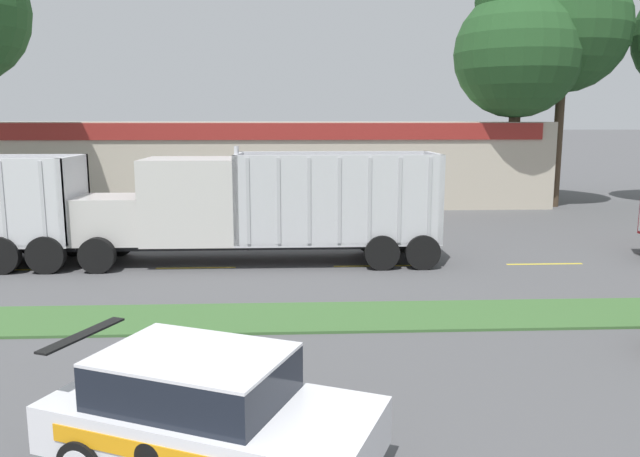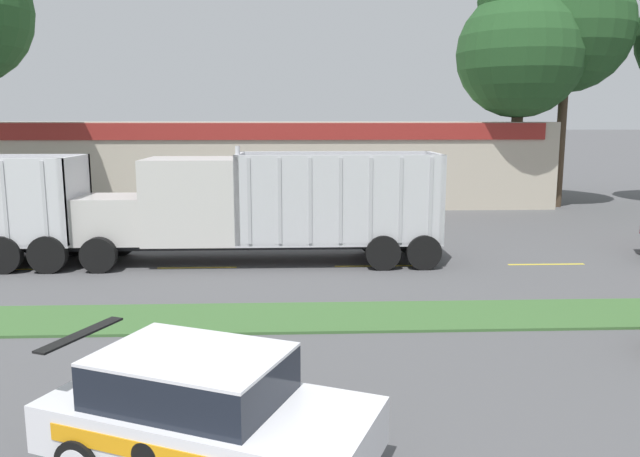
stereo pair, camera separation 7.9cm
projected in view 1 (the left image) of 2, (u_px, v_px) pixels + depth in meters
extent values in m
cube|color=#3D6633|center=(275.00, 318.00, 14.06)|extent=(120.00, 2.13, 0.06)
cube|color=yellow|center=(15.00, 270.00, 18.67)|extent=(2.40, 0.14, 0.01)
cube|color=yellow|center=(196.00, 268.00, 18.93)|extent=(2.40, 0.14, 0.01)
cube|color=yellow|center=(373.00, 266.00, 19.18)|extent=(2.40, 0.14, 0.01)
cube|color=yellow|center=(544.00, 264.00, 19.44)|extent=(2.40, 0.14, 0.01)
cube|color=black|center=(254.00, 243.00, 19.60)|extent=(11.43, 1.34, 0.18)
cube|color=silver|center=(107.00, 219.00, 19.25)|extent=(2.41, 1.99, 1.42)
cube|color=#B7B7BC|center=(66.00, 219.00, 19.19)|extent=(0.06, 1.70, 1.20)
cube|color=silver|center=(191.00, 200.00, 19.27)|extent=(2.79, 2.43, 2.57)
cube|color=black|center=(144.00, 186.00, 19.13)|extent=(0.04, 2.07, 1.16)
cylinder|color=silver|center=(237.00, 175.00, 18.42)|extent=(0.14, 0.14, 1.69)
cube|color=silver|center=(336.00, 238.00, 19.70)|extent=(6.23, 2.43, 0.12)
cube|color=silver|center=(239.00, 196.00, 19.33)|extent=(0.16, 2.43, 2.66)
cube|color=silver|center=(432.00, 195.00, 19.61)|extent=(0.16, 2.43, 2.66)
cube|color=silver|center=(339.00, 200.00, 18.35)|extent=(6.23, 0.16, 2.66)
cube|color=silver|center=(334.00, 192.00, 20.59)|extent=(6.23, 0.16, 2.66)
cube|color=#B2B2B7|center=(248.00, 201.00, 18.13)|extent=(0.10, 0.04, 2.53)
cube|color=#B2B2B7|center=(279.00, 201.00, 18.17)|extent=(0.10, 0.04, 2.53)
cube|color=#B2B2B7|center=(309.00, 201.00, 18.21)|extent=(0.10, 0.04, 2.53)
cube|color=#B2B2B7|center=(339.00, 201.00, 18.25)|extent=(0.10, 0.04, 2.53)
cube|color=#B2B2B7|center=(370.00, 201.00, 18.30)|extent=(0.10, 0.04, 2.53)
cube|color=#B2B2B7|center=(400.00, 201.00, 18.34)|extent=(0.10, 0.04, 2.53)
cube|color=#B2B2B7|center=(430.00, 200.00, 18.38)|extent=(0.10, 0.04, 2.53)
cylinder|color=black|center=(97.00, 255.00, 18.23)|extent=(1.05, 0.30, 1.05)
cylinder|color=black|center=(119.00, 240.00, 20.58)|extent=(1.05, 0.30, 1.05)
cylinder|color=black|center=(423.00, 252.00, 18.68)|extent=(1.05, 0.30, 1.05)
cylinder|color=black|center=(408.00, 237.00, 21.03)|extent=(1.05, 0.30, 1.05)
cylinder|color=black|center=(382.00, 253.00, 18.62)|extent=(1.05, 0.30, 1.05)
cylinder|color=black|center=(372.00, 238.00, 20.98)|extent=(1.05, 0.30, 1.05)
cube|color=silver|center=(75.00, 198.00, 19.13)|extent=(0.16, 2.50, 2.56)
cube|color=silver|center=(1.00, 194.00, 20.15)|extent=(5.61, 0.16, 2.56)
cube|color=#BCBCC1|center=(3.00, 204.00, 17.81)|extent=(0.10, 0.04, 2.43)
cube|color=#BCBCC1|center=(43.00, 203.00, 17.86)|extent=(0.10, 0.04, 2.43)
cylinder|color=black|center=(46.00, 255.00, 18.16)|extent=(1.11, 0.30, 1.11)
cylinder|color=black|center=(74.00, 239.00, 20.58)|extent=(1.11, 0.30, 1.11)
cylinder|color=black|center=(1.00, 255.00, 18.10)|extent=(1.11, 0.30, 1.11)
cylinder|color=black|center=(35.00, 239.00, 20.52)|extent=(1.11, 0.30, 1.11)
cube|color=white|center=(213.00, 425.00, 7.85)|extent=(4.55, 3.36, 0.63)
cube|color=black|center=(194.00, 377.00, 7.83)|extent=(2.74, 2.42, 0.57)
cube|color=white|center=(194.00, 354.00, 7.78)|extent=(2.74, 2.42, 0.04)
cube|color=black|center=(83.00, 335.00, 8.37)|extent=(0.78, 1.45, 0.03)
cylinder|color=black|center=(333.00, 433.00, 8.28)|extent=(0.67, 0.44, 0.65)
cylinder|color=silver|center=(335.00, 429.00, 8.38)|extent=(0.42, 0.19, 0.45)
cylinder|color=black|center=(168.00, 402.00, 9.17)|extent=(0.67, 0.44, 0.65)
cylinder|color=silver|center=(173.00, 399.00, 9.27)|extent=(0.42, 0.19, 0.45)
cube|color=#BCB29E|center=(248.00, 160.00, 36.16)|extent=(31.31, 12.00, 4.35)
cube|color=maroon|center=(239.00, 131.00, 29.91)|extent=(29.74, 0.10, 0.80)
cylinder|color=#473828|center=(513.00, 150.00, 31.29)|extent=(0.56, 0.56, 5.93)
sphere|color=#234C23|center=(518.00, 54.00, 30.49)|extent=(6.21, 6.21, 6.21)
sphere|color=#234C23|center=(521.00, 1.00, 30.07)|extent=(4.35, 4.35, 4.35)
cylinder|color=#473828|center=(558.00, 137.00, 31.91)|extent=(0.46, 0.46, 7.21)
sphere|color=#234C23|center=(565.00, 28.00, 31.00)|extent=(6.33, 6.33, 6.33)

